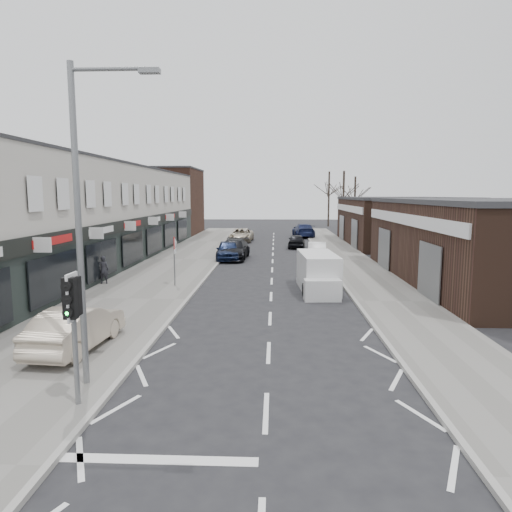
# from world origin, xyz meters

# --- Properties ---
(ground) EXTENTS (160.00, 160.00, 0.00)m
(ground) POSITION_xyz_m (0.00, 0.00, 0.00)
(ground) COLOR black
(ground) RESTS_ON ground
(pavement_left) EXTENTS (5.50, 64.00, 0.12)m
(pavement_left) POSITION_xyz_m (-6.75, 22.00, 0.06)
(pavement_left) COLOR slate
(pavement_left) RESTS_ON ground
(pavement_right) EXTENTS (3.50, 64.00, 0.12)m
(pavement_right) POSITION_xyz_m (5.75, 22.00, 0.06)
(pavement_right) COLOR slate
(pavement_right) RESTS_ON ground
(shop_terrace_left) EXTENTS (8.00, 41.00, 7.10)m
(shop_terrace_left) POSITION_xyz_m (-13.50, 19.50, 3.55)
(shop_terrace_left) COLOR #B8B3A7
(shop_terrace_left) RESTS_ON ground
(brick_block_far) EXTENTS (8.00, 10.00, 8.00)m
(brick_block_far) POSITION_xyz_m (-13.50, 45.00, 4.00)
(brick_block_far) COLOR #42261C
(brick_block_far) RESTS_ON ground
(right_unit_near) EXTENTS (10.00, 18.00, 4.50)m
(right_unit_near) POSITION_xyz_m (12.50, 14.00, 2.25)
(right_unit_near) COLOR #3B251A
(right_unit_near) RESTS_ON ground
(right_unit_far) EXTENTS (10.00, 16.00, 4.50)m
(right_unit_far) POSITION_xyz_m (12.50, 34.00, 2.25)
(right_unit_far) COLOR #3B251A
(right_unit_far) RESTS_ON ground
(tree_far_a) EXTENTS (3.60, 3.60, 8.00)m
(tree_far_a) POSITION_xyz_m (9.00, 48.00, 0.00)
(tree_far_a) COLOR #382D26
(tree_far_a) RESTS_ON ground
(tree_far_b) EXTENTS (3.60, 3.60, 7.50)m
(tree_far_b) POSITION_xyz_m (11.50, 54.00, 0.00)
(tree_far_b) COLOR #382D26
(tree_far_b) RESTS_ON ground
(tree_far_c) EXTENTS (3.60, 3.60, 8.50)m
(tree_far_c) POSITION_xyz_m (8.50, 60.00, 0.00)
(tree_far_c) COLOR #382D26
(tree_far_c) RESTS_ON ground
(traffic_light) EXTENTS (0.28, 0.60, 3.10)m
(traffic_light) POSITION_xyz_m (-4.40, -2.02, 2.41)
(traffic_light) COLOR slate
(traffic_light) RESTS_ON pavement_left
(street_lamp) EXTENTS (2.23, 0.22, 8.00)m
(street_lamp) POSITION_xyz_m (-4.53, -0.80, 4.62)
(street_lamp) COLOR slate
(street_lamp) RESTS_ON pavement_left
(warning_sign) EXTENTS (0.12, 0.80, 2.70)m
(warning_sign) POSITION_xyz_m (-5.16, 12.00, 2.20)
(warning_sign) COLOR slate
(warning_sign) RESTS_ON pavement_left
(white_van) EXTENTS (2.02, 5.07, 1.94)m
(white_van) POSITION_xyz_m (2.43, 11.51, 0.91)
(white_van) COLOR silver
(white_van) RESTS_ON ground
(sedan_on_pavement) EXTENTS (1.79, 4.27, 1.37)m
(sedan_on_pavement) POSITION_xyz_m (-6.06, 1.76, 0.81)
(sedan_on_pavement) COLOR #C2B29B
(sedan_on_pavement) RESTS_ON pavement_left
(pedestrian) EXTENTS (0.61, 0.45, 1.54)m
(pedestrian) POSITION_xyz_m (-9.20, 12.30, 0.89)
(pedestrian) COLOR black
(pedestrian) RESTS_ON pavement_left
(parked_car_left_a) EXTENTS (2.19, 4.54, 1.49)m
(parked_car_left_a) POSITION_xyz_m (-3.40, 22.47, 0.75)
(parked_car_left_a) COLOR #131D3C
(parked_car_left_a) RESTS_ON ground
(parked_car_left_b) EXTENTS (2.41, 5.31, 1.51)m
(parked_car_left_b) POSITION_xyz_m (-3.01, 22.99, 0.75)
(parked_car_left_b) COLOR black
(parked_car_left_b) RESTS_ON ground
(parked_car_left_c) EXTENTS (2.48, 5.05, 1.38)m
(parked_car_left_c) POSITION_xyz_m (-3.40, 36.21, 0.69)
(parked_car_left_c) COLOR #B2A48E
(parked_car_left_c) RESTS_ON ground
(parked_car_right_a) EXTENTS (1.71, 4.01, 1.28)m
(parked_car_right_a) POSITION_xyz_m (3.50, 23.95, 0.64)
(parked_car_right_a) COLOR silver
(parked_car_right_a) RESTS_ON ground
(parked_car_right_b) EXTENTS (1.81, 3.88, 1.29)m
(parked_car_right_b) POSITION_xyz_m (2.20, 30.75, 0.64)
(parked_car_right_b) COLOR black
(parked_car_right_b) RESTS_ON ground
(parked_car_right_c) EXTENTS (2.58, 5.59, 1.58)m
(parked_car_right_c) POSITION_xyz_m (3.50, 41.65, 0.79)
(parked_car_right_c) COLOR #141C3F
(parked_car_right_c) RESTS_ON ground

